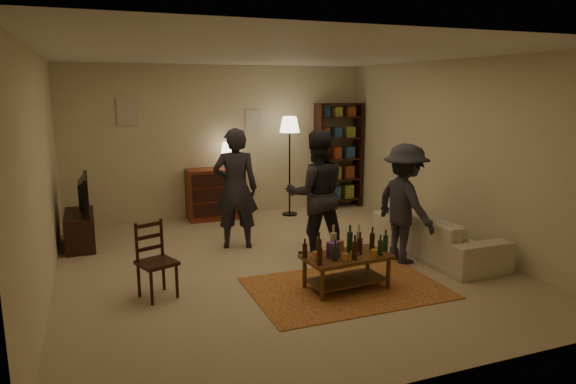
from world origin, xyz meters
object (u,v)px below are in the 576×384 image
sofa (437,233)px  tv_stand (80,221)px  dining_chair (154,258)px  floor_lamp (290,132)px  person_left (236,189)px  person_by_sofa (405,204)px  person_right (316,194)px  dresser (216,192)px  bookshelf (338,154)px  coffee_table (346,258)px

sofa → tv_stand: bearing=64.7°
dining_chair → floor_lamp: (2.77, 2.98, 1.08)m
person_left → person_by_sofa: person_left is taller
floor_lamp → person_right: 2.47m
dresser → dining_chair: bearing=-114.4°
bookshelf → person_right: bearing=-122.1°
tv_stand → bookshelf: bookshelf is taller
coffee_table → person_by_sofa: (1.16, 0.59, 0.42)m
person_right → tv_stand: bearing=-16.5°
person_left → person_by_sofa: bearing=158.9°
bookshelf → dining_chair: bearing=-139.9°
coffee_table → person_left: (-0.75, 2.01, 0.50)m
person_left → floor_lamp: bearing=-117.3°
dining_chair → person_by_sofa: 3.26m
floor_lamp → sofa: size_ratio=0.86×
tv_stand → sofa: 5.14m
dresser → coffee_table: bearing=-80.6°
dresser → person_by_sofa: size_ratio=0.86×
sofa → person_by_sofa: person_by_sofa is taller
floor_lamp → bookshelf: bearing=14.6°
dining_chair → person_by_sofa: bearing=-20.2°
floor_lamp → person_right: size_ratio=1.03×
bookshelf → sofa: bookshelf is taller
coffee_table → dining_chair: 2.16m
coffee_table → bookshelf: bookshelf is taller
person_by_sofa → dresser: bearing=23.8°
dining_chair → person_left: (1.33, 1.44, 0.42)m
floor_lamp → person_right: bearing=-102.5°
coffee_table → person_by_sofa: bearing=26.7°
coffee_table → person_left: 2.20m
bookshelf → sofa: size_ratio=0.97×
dining_chair → person_by_sofa: size_ratio=0.54×
dresser → floor_lamp: 1.70m
floor_lamp → dresser: bearing=170.3°
person_left → person_by_sofa: size_ratio=1.10×
floor_lamp → tv_stand: bearing=-169.1°
tv_stand → bookshelf: size_ratio=0.52×
person_right → bookshelf: bearing=-110.5°
person_right → coffee_table: bearing=93.4°
dresser → bookshelf: 2.50m
tv_stand → floor_lamp: (3.57, 0.69, 1.15)m
dresser → person_left: person_left is taller
floor_lamp → person_left: bearing=-133.0°
tv_stand → floor_lamp: 3.81m
dresser → sofa: bearing=-52.5°
bookshelf → person_left: bookshelf is taller
person_left → person_right: (0.92, -0.77, -0.00)m
tv_stand → sofa: tv_stand is taller
tv_stand → dresser: bearing=22.1°
coffee_table → dresser: size_ratio=0.76×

